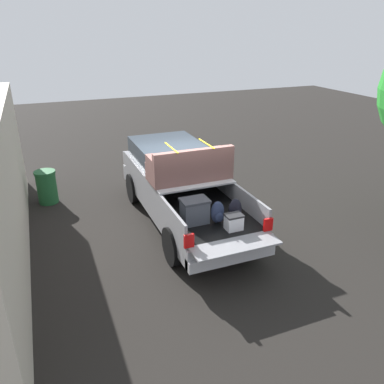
# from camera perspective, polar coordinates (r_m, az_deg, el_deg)

# --- Properties ---
(ground_plane) EXTENTS (40.00, 40.00, 0.00)m
(ground_plane) POSITION_cam_1_polar(r_m,az_deg,el_deg) (10.32, -1.25, -4.40)
(ground_plane) COLOR black
(pickup_truck) EXTENTS (6.05, 2.06, 2.23)m
(pickup_truck) POSITION_cam_1_polar(r_m,az_deg,el_deg) (10.22, -2.04, 1.33)
(pickup_truck) COLOR gray
(pickup_truck) RESTS_ON ground_plane
(building_facade) EXTENTS (9.33, 0.36, 3.26)m
(building_facade) POSITION_cam_1_polar(r_m,az_deg,el_deg) (9.08, -25.57, 0.50)
(building_facade) COLOR beige
(building_facade) RESTS_ON ground_plane
(trash_can) EXTENTS (0.60, 0.60, 0.98)m
(trash_can) POSITION_cam_1_polar(r_m,az_deg,el_deg) (12.00, -20.70, 0.73)
(trash_can) COLOR #1E592D
(trash_can) RESTS_ON ground_plane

